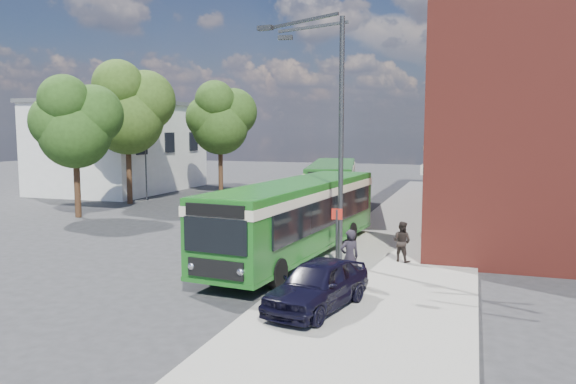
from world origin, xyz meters
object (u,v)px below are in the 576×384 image
(street_lamp, at_px, (331,137))
(bus_rear, at_px, (333,182))
(bus_front, at_px, (297,212))
(parked_car, at_px, (317,284))

(street_lamp, height_order, bus_rear, street_lamp)
(bus_front, xyz_separation_m, parked_car, (2.58, -6.26, -1.00))
(bus_rear, xyz_separation_m, parked_car, (4.27, -18.89, -1.00))
(street_lamp, xyz_separation_m, bus_rear, (-3.33, 13.74, -2.96))
(street_lamp, height_order, parked_car, street_lamp)
(bus_front, bearing_deg, bus_rear, 97.63)
(bus_front, relative_size, parked_car, 3.09)
(bus_rear, bearing_deg, bus_front, -82.37)
(street_lamp, relative_size, parked_car, 2.24)
(bus_front, bearing_deg, parked_car, -67.64)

